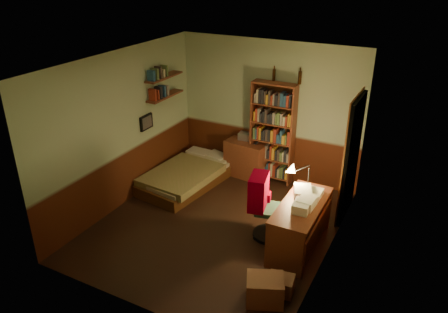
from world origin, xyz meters
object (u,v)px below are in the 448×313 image
at_px(desk, 300,226).
at_px(cardboard_box_b, 281,285).
at_px(mini_stereo, 245,136).
at_px(office_chair, 271,204).
at_px(dresser, 246,159).
at_px(bookshelf, 272,133).
at_px(desk_lamp, 309,174).
at_px(cardboard_box_a, 265,290).
at_px(bed, 187,170).

bearing_deg(desk, cardboard_box_b, -84.62).
distance_m(mini_stereo, office_chair, 2.19).
xyz_separation_m(dresser, bookshelf, (0.48, 0.08, 0.60)).
relative_size(desk, desk_lamp, 2.59).
xyz_separation_m(desk_lamp, cardboard_box_a, (0.05, -1.71, -0.82)).
distance_m(desk_lamp, office_chair, 0.72).
bearing_deg(cardboard_box_a, office_chair, 109.46).
relative_size(bed, office_chair, 1.66).
bearing_deg(bed, desk_lamp, -2.90).
height_order(desk, office_chair, office_chair).
xyz_separation_m(dresser, mini_stereo, (-0.08, 0.12, 0.42)).
height_order(bookshelf, desk, bookshelf).
xyz_separation_m(cardboard_box_a, cardboard_box_b, (0.12, 0.23, -0.06)).
bearing_deg(bookshelf, cardboard_box_a, -68.72).
bearing_deg(cardboard_box_a, mini_stereo, 119.18).
bearing_deg(dresser, desk_lamp, -31.16).
bearing_deg(dresser, cardboard_box_a, -53.98).
relative_size(bed, cardboard_box_b, 5.77).
xyz_separation_m(dresser, desk_lamp, (1.58, -1.25, 0.64)).
bearing_deg(cardboard_box_a, bookshelf, 110.84).
bearing_deg(mini_stereo, desk, -53.12).
height_order(bookshelf, cardboard_box_a, bookshelf).
xyz_separation_m(bookshelf, desk, (1.17, -1.78, -0.58)).
bearing_deg(desk, dresser, 133.62).
relative_size(dresser, desk, 0.58).
height_order(mini_stereo, desk_lamp, desk_lamp).
distance_m(office_chair, cardboard_box_a, 1.44).
bearing_deg(desk_lamp, bookshelf, 114.74).
xyz_separation_m(bed, mini_stereo, (0.75, 0.92, 0.49)).
bearing_deg(cardboard_box_b, bed, 143.39).
bearing_deg(bed, mini_stereo, 58.34).
height_order(bed, dresser, dresser).
xyz_separation_m(bookshelf, desk_lamp, (1.11, -1.33, 0.04)).
relative_size(dresser, cardboard_box_b, 2.45).
bearing_deg(dresser, mini_stereo, 131.24).
bearing_deg(cardboard_box_b, cardboard_box_a, -117.24).
relative_size(mini_stereo, bookshelf, 0.13).
distance_m(bookshelf, cardboard_box_b, 3.20).
distance_m(mini_stereo, desk_lamp, 2.17).
bearing_deg(desk, office_chair, 174.18).
xyz_separation_m(dresser, cardboard_box_b, (1.76, -2.73, -0.24)).
height_order(bed, cardboard_box_b, bed).
xyz_separation_m(bookshelf, cardboard_box_b, (1.28, -2.81, -0.83)).
xyz_separation_m(bookshelf, cardboard_box_a, (1.16, -3.05, -0.78)).
bearing_deg(mini_stereo, cardboard_box_a, -67.53).
distance_m(dresser, cardboard_box_b, 3.25).
xyz_separation_m(bookshelf, office_chair, (0.70, -1.74, -0.38)).
bearing_deg(office_chair, bed, 144.44).
relative_size(mini_stereo, desk, 0.18).
bearing_deg(mini_stereo, desk_lamp, -46.15).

